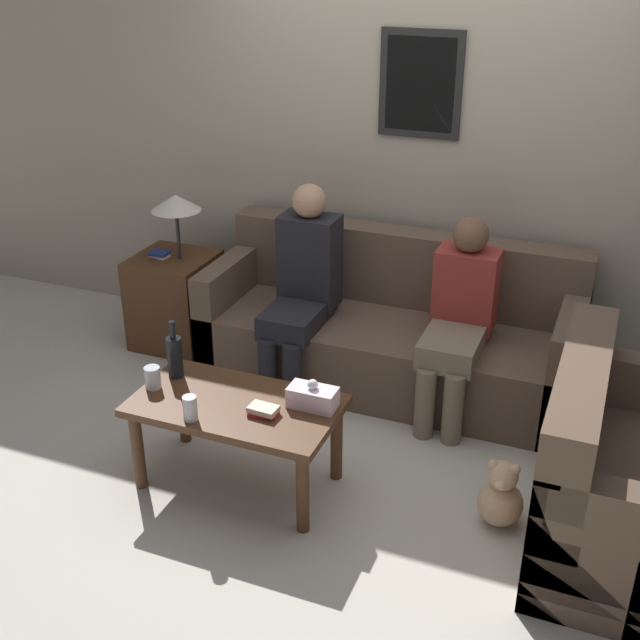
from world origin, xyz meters
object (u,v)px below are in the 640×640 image
(couch_side, at_px, (628,486))
(person_right, at_px, (459,314))
(couch_main, at_px, (390,333))
(teddy_bear, at_px, (501,497))
(wine_bottle, at_px, (175,356))
(person_left, at_px, (302,283))
(coffee_table, at_px, (236,415))
(drinking_glass, at_px, (153,378))

(couch_side, bearing_deg, person_right, 49.06)
(couch_main, relative_size, couch_side, 1.82)
(teddy_bear, bearing_deg, couch_main, 128.77)
(person_right, relative_size, teddy_bear, 3.29)
(wine_bottle, relative_size, person_left, 0.26)
(couch_side, distance_m, person_left, 2.08)
(person_right, xyz_separation_m, teddy_bear, (0.44, -0.91, -0.45))
(teddy_bear, bearing_deg, person_right, 115.71)
(couch_main, xyz_separation_m, person_left, (-0.48, -0.21, 0.33))
(couch_main, distance_m, coffee_table, 1.33)
(couch_side, height_order, teddy_bear, couch_side)
(person_left, bearing_deg, couch_side, -23.34)
(couch_main, xyz_separation_m, teddy_bear, (0.88, -1.10, -0.16))
(wine_bottle, bearing_deg, drinking_glass, -107.35)
(coffee_table, relative_size, person_right, 0.90)
(couch_side, relative_size, drinking_glass, 10.72)
(wine_bottle, height_order, teddy_bear, wine_bottle)
(person_left, height_order, person_right, person_left)
(teddy_bear, bearing_deg, drinking_glass, -173.06)
(drinking_glass, relative_size, teddy_bear, 0.34)
(coffee_table, height_order, person_left, person_left)
(coffee_table, bearing_deg, couch_side, 8.07)
(wine_bottle, height_order, drinking_glass, wine_bottle)
(couch_main, height_order, person_left, person_left)
(person_right, bearing_deg, couch_side, -40.94)
(couch_side, xyz_separation_m, coffee_table, (-1.78, -0.25, 0.09))
(wine_bottle, distance_m, person_right, 1.56)
(couch_main, xyz_separation_m, couch_side, (1.41, -1.02, 0.00))
(couch_side, distance_m, drinking_glass, 2.25)
(wine_bottle, relative_size, person_right, 0.28)
(drinking_glass, xyz_separation_m, person_right, (1.26, 1.12, 0.07))
(wine_bottle, bearing_deg, person_left, 73.41)
(drinking_glass, distance_m, person_left, 1.15)
(wine_bottle, xyz_separation_m, drinking_glass, (-0.04, -0.14, -0.06))
(couch_main, height_order, wine_bottle, couch_main)
(drinking_glass, xyz_separation_m, teddy_bear, (1.70, 0.21, -0.37))
(couch_main, distance_m, drinking_glass, 1.55)
(coffee_table, bearing_deg, teddy_bear, 7.99)
(person_right, height_order, teddy_bear, person_right)
(drinking_glass, bearing_deg, couch_side, 7.26)
(coffee_table, xyz_separation_m, person_right, (0.82, 1.09, 0.20))
(couch_main, distance_m, person_left, 0.62)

